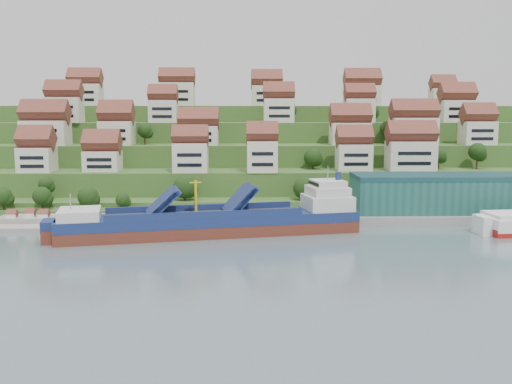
{
  "coord_description": "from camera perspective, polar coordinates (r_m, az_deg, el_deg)",
  "views": [
    {
      "loc": [
        -7.89,
        -132.75,
        28.42
      ],
      "look_at": [
        -4.39,
        14.0,
        8.0
      ],
      "focal_mm": 40.0,
      "sensor_mm": 36.0,
      "label": 1
    }
  ],
  "objects": [
    {
      "name": "quay",
      "position": [
        152.82,
        9.18,
        -2.48
      ],
      "size": [
        180.0,
        14.0,
        2.2
      ],
      "primitive_type": "cube",
      "color": "gray",
      "rests_on": "ground"
    },
    {
      "name": "beach_huts",
      "position": [
        154.92,
        -21.02,
        -2.4
      ],
      "size": [
        14.4,
        3.7,
        2.2
      ],
      "color": "white",
      "rests_on": "pebble_beach"
    },
    {
      "name": "hillside_trees",
      "position": [
        178.56,
        0.39,
        4.2
      ],
      "size": [
        142.45,
        62.39,
        30.64
      ],
      "color": "#1D3A13",
      "rests_on": "ground"
    },
    {
      "name": "pebble_beach",
      "position": [
        155.7,
        -20.14,
        -2.9
      ],
      "size": [
        45.0,
        20.0,
        1.0
      ],
      "primitive_type": "cube",
      "color": "gray",
      "rests_on": "ground"
    },
    {
      "name": "flagpole",
      "position": [
        146.69,
        8.86,
        -0.62
      ],
      "size": [
        1.28,
        0.16,
        8.0
      ],
      "color": "gray",
      "rests_on": "quay"
    },
    {
      "name": "ground",
      "position": [
        135.98,
        1.99,
        -4.15
      ],
      "size": [
        300.0,
        300.0,
        0.0
      ],
      "primitive_type": "plane",
      "color": "slate",
      "rests_on": "ground"
    },
    {
      "name": "hillside_village",
      "position": [
        194.53,
        0.24,
        6.83
      ],
      "size": [
        153.84,
        63.75,
        28.77
      ],
      "color": "beige",
      "rests_on": "ground"
    },
    {
      "name": "warehouse",
      "position": [
        162.67,
        20.25,
        -0.07
      ],
      "size": [
        60.0,
        15.0,
        10.0
      ],
      "primitive_type": "cube",
      "color": "#1F564D",
      "rests_on": "quay"
    },
    {
      "name": "cargo_ship",
      "position": [
        134.27,
        -3.66,
        -3.01
      ],
      "size": [
        70.54,
        24.36,
        15.37
      ],
      "rotation": [
        0.0,
        0.0,
        0.2
      ],
      "color": "#5B271B",
      "rests_on": "ground"
    },
    {
      "name": "hillside",
      "position": [
        237.1,
        0.54,
        3.62
      ],
      "size": [
        260.0,
        128.0,
        31.0
      ],
      "color": "#2D4C1E",
      "rests_on": "ground"
    }
  ]
}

